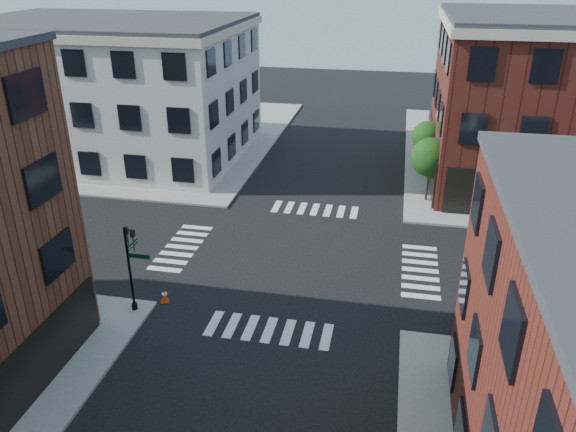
# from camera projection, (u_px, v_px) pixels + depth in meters

# --- Properties ---
(ground) EXTENTS (120.00, 120.00, 0.00)m
(ground) POSITION_uv_depth(u_px,v_px,m) (296.00, 258.00, 32.41)
(ground) COLOR black
(ground) RESTS_ON ground
(sidewalk_nw) EXTENTS (30.00, 30.00, 0.15)m
(sidewalk_nw) POSITION_uv_depth(u_px,v_px,m) (125.00, 134.00, 54.79)
(sidewalk_nw) COLOR gray
(sidewalk_nw) RESTS_ON ground
(building_nw) EXTENTS (22.00, 16.00, 11.00)m
(building_nw) POSITION_uv_depth(u_px,v_px,m) (112.00, 90.00, 47.70)
(building_nw) COLOR beige
(building_nw) RESTS_ON ground
(tree_near) EXTENTS (2.69, 2.69, 4.49)m
(tree_near) POSITION_uv_depth(u_px,v_px,m) (431.00, 159.00, 38.61)
(tree_near) COLOR black
(tree_near) RESTS_ON ground
(tree_far) EXTENTS (2.43, 2.43, 4.07)m
(tree_far) POSITION_uv_depth(u_px,v_px,m) (428.00, 138.00, 44.07)
(tree_far) COLOR black
(tree_far) RESTS_ON ground
(signal_pole) EXTENTS (1.29, 1.24, 4.60)m
(signal_pole) POSITION_uv_depth(u_px,v_px,m) (131.00, 259.00, 26.46)
(signal_pole) COLOR black
(signal_pole) RESTS_ON ground
(traffic_cone) EXTENTS (0.47, 0.47, 0.69)m
(traffic_cone) POSITION_uv_depth(u_px,v_px,m) (165.00, 296.00, 28.21)
(traffic_cone) COLOR #E5400A
(traffic_cone) RESTS_ON ground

